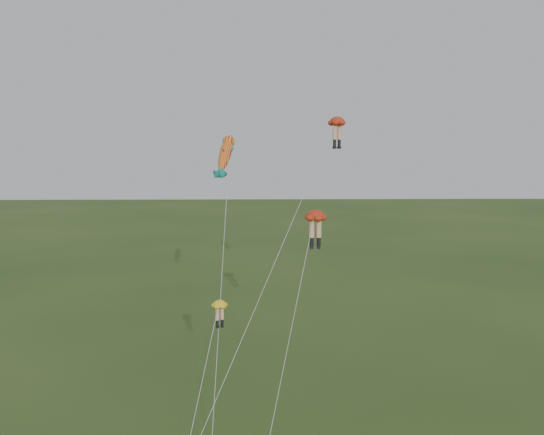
{
  "coord_description": "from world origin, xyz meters",
  "views": [
    {
      "loc": [
        1.47,
        -32.99,
        17.54
      ],
      "look_at": [
        2.36,
        6.0,
        12.61
      ],
      "focal_mm": 40.0,
      "sensor_mm": 36.0,
      "label": 1
    }
  ],
  "objects": [
    {
      "name": "legs_kite_red_mid",
      "position": [
        5.23,
        6.79,
        12.27
      ],
      "size": [
        4.53,
        10.86,
        13.02
      ],
      "rotation": [
        0.0,
        0.0,
        0.01
      ],
      "color": "red",
      "rests_on": "ground"
    },
    {
      "name": "legs_kite_red_high",
      "position": [
        7.17,
        12.11,
        18.46
      ],
      "size": [
        10.73,
        15.34,
        19.36
      ],
      "rotation": [
        0.0,
        0.0,
        0.5
      ],
      "color": "red",
      "rests_on": "ground"
    },
    {
      "name": "legs_kite_yellow",
      "position": [
        -0.91,
        1.65,
        7.52
      ],
      "size": [
        2.5,
        7.02,
        8.22
      ],
      "rotation": [
        0.0,
        0.0,
        0.45
      ],
      "color": "yellow",
      "rests_on": "ground"
    },
    {
      "name": "fish_kite",
      "position": [
        -0.79,
        9.2,
        16.63
      ],
      "size": [
        1.64,
        12.39,
        18.24
      ],
      "rotation": [
        0.84,
        0.0,
        -0.28
      ],
      "color": "#F2AB1E",
      "rests_on": "ground"
    }
  ]
}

